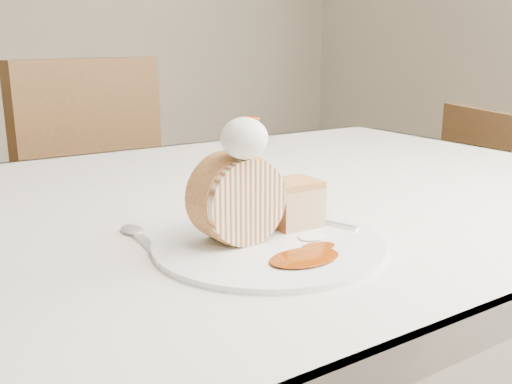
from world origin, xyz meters
TOP-DOWN VIEW (x-y plane):
  - table at (0.00, 0.20)m, footprint 1.40×0.90m
  - chair_far at (0.01, 1.05)m, footprint 0.56×0.56m
  - chair_end at (0.88, 0.47)m, footprint 0.48×0.48m
  - plate at (-0.06, -0.02)m, footprint 0.27×0.27m
  - roulade_slice at (-0.09, 0.01)m, footprint 0.10×0.06m
  - cake_chunk at (0.00, 0.02)m, footprint 0.06×0.05m
  - whipped_cream at (-0.09, -0.01)m, footprint 0.05×0.05m
  - caramel_drizzle at (-0.08, -0.01)m, footprint 0.03×0.02m
  - caramel_pool at (-0.06, -0.08)m, footprint 0.08×0.06m
  - fork at (0.03, 0.01)m, footprint 0.07×0.15m
  - spoon at (-0.17, 0.04)m, footprint 0.03×0.15m

SIDE VIEW (x-z plane):
  - chair_end at x=0.88m, z-range 0.06..0.85m
  - chair_far at x=0.01m, z-range 0.07..1.00m
  - table at x=0.00m, z-range 0.29..1.04m
  - spoon at x=-0.17m, z-range 0.75..0.75m
  - plate at x=-0.06m, z-range 0.75..0.76m
  - fork at x=0.03m, z-range 0.76..0.76m
  - caramel_pool at x=-0.06m, z-range 0.76..0.76m
  - cake_chunk at x=0.00m, z-range 0.76..0.81m
  - roulade_slice at x=-0.09m, z-range 0.76..0.85m
  - whipped_cream at x=-0.09m, z-range 0.85..0.90m
  - caramel_drizzle at x=-0.08m, z-range 0.90..0.90m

